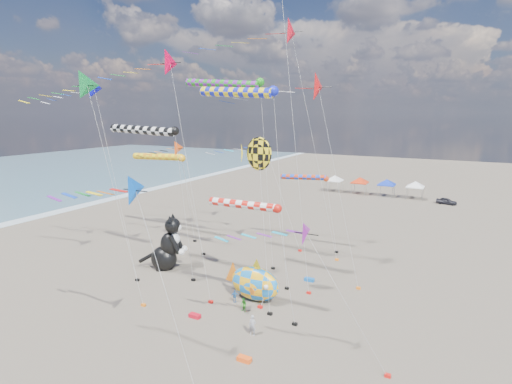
{
  "coord_description": "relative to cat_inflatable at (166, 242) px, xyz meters",
  "views": [
    {
      "loc": [
        16.32,
        -16.36,
        15.44
      ],
      "look_at": [
        1.5,
        12.0,
        9.08
      ],
      "focal_mm": 28.0,
      "sensor_mm": 36.0,
      "label": 1
    }
  ],
  "objects": [
    {
      "name": "angelfish_kite",
      "position": [
        11.05,
        -1.62,
        9.35
      ],
      "size": [
        3.74,
        3.02,
        13.6
      ],
      "color": "yellow",
      "rests_on": "ground"
    },
    {
      "name": "ground",
      "position": [
        9.2,
        -13.06,
        -2.83
      ],
      "size": [
        260.0,
        260.0,
        0.0
      ],
      "primitive_type": "plane",
      "color": "brown",
      "rests_on": "ground"
    },
    {
      "name": "delta_kite_2",
      "position": [
        18.0,
        -7.08,
        5.26
      ],
      "size": [
        9.56,
        1.68,
        9.33
      ],
      "color": "#881A8E",
      "rests_on": "ground"
    },
    {
      "name": "delta_kite_0",
      "position": [
        12.95,
        4.23,
        14.68
      ],
      "size": [
        14.52,
        2.78,
        19.14
      ],
      "color": "red",
      "rests_on": "ground"
    },
    {
      "name": "delta_kite_6",
      "position": [
        -1.0,
        -7.07,
        14.53
      ],
      "size": [
        11.77,
        2.43,
        18.84
      ],
      "color": "#0E7C32",
      "rests_on": "ground"
    },
    {
      "name": "windsock_1",
      "position": [
        11.58,
        -4.14,
        5.82
      ],
      "size": [
        7.34,
        0.65,
        9.05
      ],
      "color": "red",
      "rests_on": "ground"
    },
    {
      "name": "tent_row",
      "position": [
        10.7,
        46.94,
        0.32
      ],
      "size": [
        19.2,
        4.2,
        3.8
      ],
      "color": "white",
      "rests_on": "ground"
    },
    {
      "name": "windsock_5",
      "position": [
        7.94,
        1.24,
        14.3
      ],
      "size": [
        8.94,
        0.89,
        17.64
      ],
      "color": "#1420C8",
      "rests_on": "ground"
    },
    {
      "name": "windsock_3",
      "position": [
        9.97,
        12.54,
        5.39
      ],
      "size": [
        7.04,
        0.62,
        8.61
      ],
      "color": "red",
      "rests_on": "ground"
    },
    {
      "name": "fish_inflatable",
      "position": [
        11.02,
        -1.97,
        -1.31
      ],
      "size": [
        5.88,
        2.67,
        3.74
      ],
      "color": "blue",
      "rests_on": "ground"
    },
    {
      "name": "delta_kite_4",
      "position": [
        9.07,
        -14.1,
        8.14
      ],
      "size": [
        11.01,
        1.91,
        12.29
      ],
      "color": "blue",
      "rests_on": "ground"
    },
    {
      "name": "delta_kite_9",
      "position": [
        8.72,
        10.23,
        20.31
      ],
      "size": [
        17.26,
        2.82,
        24.83
      ],
      "color": "red",
      "rests_on": "ground"
    },
    {
      "name": "cat_inflatable",
      "position": [
        0.0,
        0.0,
        0.0
      ],
      "size": [
        4.67,
        3.47,
        5.66
      ],
      "primitive_type": null,
      "rotation": [
        0.0,
        0.0,
        0.37
      ],
      "color": "black",
      "rests_on": "ground"
    },
    {
      "name": "kite_bag_0",
      "position": [
        14.37,
        -9.68,
        -2.68
      ],
      "size": [
        0.9,
        0.44,
        0.3
      ],
      "primitive_type": "cube",
      "color": "#FF5515",
      "rests_on": "ground"
    },
    {
      "name": "delta_kite_8",
      "position": [
        -5.0,
        -3.58,
        14.47
      ],
      "size": [
        10.77,
        2.01,
        18.66
      ],
      "color": "#0707CB",
      "rests_on": "ground"
    },
    {
      "name": "child_blue",
      "position": [
        9.73,
        -3.03,
        -2.3
      ],
      "size": [
        0.62,
        0.62,
        1.06
      ],
      "primitive_type": "imported",
      "rotation": [
        0.0,
        0.0,
        0.77
      ],
      "color": "#2A6EB8",
      "rests_on": "ground"
    },
    {
      "name": "person_adult",
      "position": [
        13.4,
        -6.77,
        -2.08
      ],
      "size": [
        0.58,
        0.41,
        1.49
      ],
      "primitive_type": "imported",
      "rotation": [
        0.0,
        0.0,
        0.1
      ],
      "color": "#94939C",
      "rests_on": "ground"
    },
    {
      "name": "delta_kite_5",
      "position": [
        -3.21,
        5.12,
        8.5
      ],
      "size": [
        9.02,
        1.76,
        12.58
      ],
      "color": "#EB4E12",
      "rests_on": "ground"
    },
    {
      "name": "windsock_2",
      "position": [
        4.19,
        4.89,
        15.34
      ],
      "size": [
        10.21,
        0.82,
        18.65
      ],
      "color": "#1B921A",
      "rests_on": "ground"
    },
    {
      "name": "delta_kite_1",
      "position": [
        5.32,
        11.07,
        8.57
      ],
      "size": [
        10.62,
        1.73,
        12.69
      ],
      "color": "#22B8C4",
      "rests_on": "ground"
    },
    {
      "name": "windsock_0",
      "position": [
        -7.51,
        8.37,
        7.28
      ],
      "size": [
        9.26,
        0.86,
        10.57
      ],
      "color": "#EEA114",
      "rests_on": "ground"
    },
    {
      "name": "child_green",
      "position": [
        11.21,
        -4.14,
        -2.25
      ],
      "size": [
        0.69,
        0.63,
        1.16
      ],
      "primitive_type": "imported",
      "rotation": [
        0.0,
        0.0,
        -0.42
      ],
      "color": "#2D8A24",
      "rests_on": "ground"
    },
    {
      "name": "parked_car",
      "position": [
        23.59,
        44.94,
        -2.27
      ],
      "size": [
        3.46,
        1.87,
        1.12
      ],
      "primitive_type": "imported",
      "rotation": [
        0.0,
        0.0,
        1.4
      ],
      "color": "#26262D",
      "rests_on": "ground"
    },
    {
      "name": "windsock_4",
      "position": [
        -0.85,
        -1.14,
        10.98
      ],
      "size": [
        9.44,
        0.8,
        14.27
      ],
      "color": "black",
      "rests_on": "ground"
    },
    {
      "name": "delta_kite_3",
      "position": [
        2.86,
        -4.07,
        16.31
      ],
      "size": [
        13.51,
        2.32,
        20.62
      ],
      "color": "#E30236",
      "rests_on": "ground"
    },
    {
      "name": "kite_bag_1",
      "position": [
        8.33,
        -6.66,
        -2.68
      ],
      "size": [
        0.9,
        0.44,
        0.3
      ],
      "primitive_type": "cube",
      "color": "red",
      "rests_on": "ground"
    },
    {
      "name": "kite_bag_2",
      "position": [
        13.76,
        3.84,
        -2.68
      ],
      "size": [
        0.9,
        0.44,
        0.3
      ],
      "primitive_type": "cube",
      "color": "blue",
      "rests_on": "ground"
    }
  ]
}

